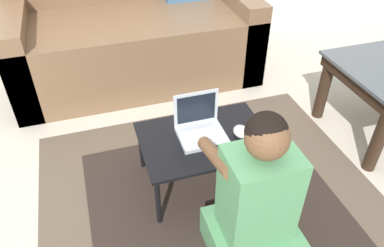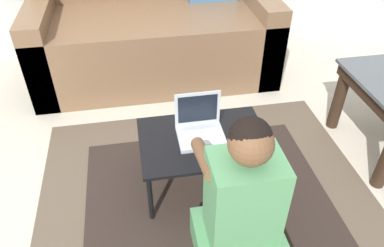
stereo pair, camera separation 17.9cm
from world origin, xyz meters
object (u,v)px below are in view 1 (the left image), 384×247
at_px(laptop_desk, 205,142).
at_px(computer_mouse, 241,132).
at_px(laptop, 200,129).
at_px(couch, 135,34).
at_px(person_seated, 256,203).

bearing_deg(laptop_desk, computer_mouse, -11.48).
bearing_deg(laptop, couch, 94.69).
distance_m(couch, person_seated, 1.69).
height_order(couch, laptop, couch).
distance_m(couch, computer_mouse, 1.30).
bearing_deg(laptop_desk, person_seated, -82.71).
bearing_deg(couch, laptop_desk, -84.81).
bearing_deg(person_seated, computer_mouse, 74.33).
distance_m(laptop_desk, computer_mouse, 0.18).
bearing_deg(computer_mouse, laptop, 161.63).
bearing_deg(computer_mouse, laptop_desk, 168.52).
distance_m(laptop, computer_mouse, 0.20).
relative_size(computer_mouse, person_seated, 0.13).
bearing_deg(laptop_desk, laptop, 116.06).
bearing_deg(person_seated, couch, 95.75).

